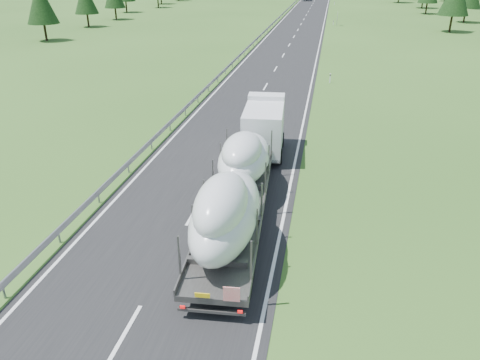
# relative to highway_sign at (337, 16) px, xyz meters

# --- Properties ---
(ground) EXTENTS (400.00, 400.00, 0.00)m
(ground) POSITION_rel_highway_sign_xyz_m (-7.20, -80.00, -1.81)
(ground) COLOR #2E541C
(ground) RESTS_ON ground
(road_surface) EXTENTS (10.00, 400.00, 0.02)m
(road_surface) POSITION_rel_highway_sign_xyz_m (-7.20, 20.00, -1.80)
(road_surface) COLOR black
(road_surface) RESTS_ON ground
(guardrail) EXTENTS (0.10, 400.00, 0.76)m
(guardrail) POSITION_rel_highway_sign_xyz_m (-12.50, 19.94, -1.21)
(guardrail) COLOR slate
(guardrail) RESTS_ON ground
(highway_sign) EXTENTS (0.08, 0.90, 2.60)m
(highway_sign) POSITION_rel_highway_sign_xyz_m (0.00, 0.00, 0.00)
(highway_sign) COLOR slate
(highway_sign) RESTS_ON ground
(boat_truck) EXTENTS (3.56, 19.19, 4.29)m
(boat_truck) POSITION_rel_highway_sign_xyz_m (-4.81, -79.14, 0.39)
(boat_truck) COLOR silver
(boat_truck) RESTS_ON ground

